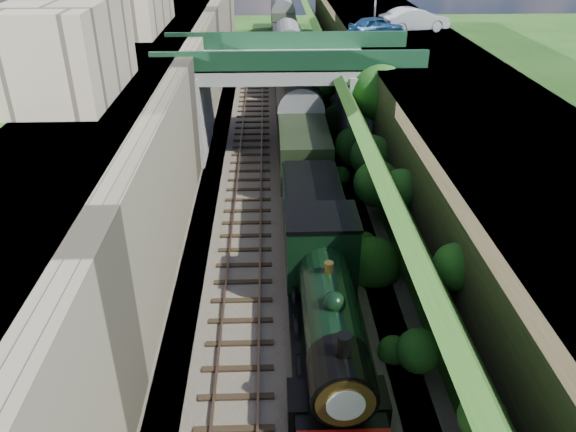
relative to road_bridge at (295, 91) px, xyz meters
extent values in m
cube|color=#473F38|center=(-0.94, -4.00, -3.98)|extent=(10.00, 90.00, 0.20)
cube|color=#756B56|center=(-6.44, -4.00, -0.58)|extent=(1.00, 90.00, 7.00)
cube|color=#262628|center=(-9.94, -4.00, -0.58)|extent=(6.00, 90.00, 7.00)
cube|color=#262628|center=(8.56, -4.00, -0.95)|extent=(8.00, 90.00, 6.25)
cube|color=#1E4714|center=(4.06, -4.00, -1.38)|extent=(4.02, 90.00, 6.36)
sphere|color=#194C14|center=(3.80, -25.09, -1.59)|extent=(1.33, 1.33, 1.33)
sphere|color=#194C14|center=(3.13, -21.30, -2.68)|extent=(1.52, 1.52, 1.52)
sphere|color=#194C14|center=(4.54, -19.75, -0.39)|extent=(1.65, 1.65, 1.65)
sphere|color=#194C14|center=(2.73, -15.06, -3.33)|extent=(2.40, 2.40, 2.40)
sphere|color=#194C14|center=(4.23, -12.67, -0.89)|extent=(1.88, 1.88, 1.88)
sphere|color=#194C14|center=(3.64, -10.07, -1.85)|extent=(2.38, 2.38, 2.38)
sphere|color=#194C14|center=(3.83, -7.23, -1.54)|extent=(2.34, 2.34, 2.34)
sphere|color=#194C14|center=(3.37, -3.83, -2.30)|extent=(2.35, 2.35, 2.35)
sphere|color=#194C14|center=(4.74, -1.30, -0.06)|extent=(2.04, 2.04, 2.04)
sphere|color=#194C14|center=(3.06, 2.35, -2.80)|extent=(2.20, 2.20, 2.20)
sphere|color=#194C14|center=(4.79, 5.12, 0.02)|extent=(2.07, 2.07, 2.07)
sphere|color=#194C14|center=(4.43, 7.36, -0.57)|extent=(2.31, 2.31, 2.31)
sphere|color=#194C14|center=(3.05, 10.27, -2.81)|extent=(1.53, 1.53, 1.53)
sphere|color=#194C14|center=(2.90, 14.31, -3.05)|extent=(1.94, 1.94, 1.94)
sphere|color=#194C14|center=(3.68, 16.41, -1.78)|extent=(2.20, 2.20, 2.20)
cube|color=black|center=(-2.94, -4.00, -3.84)|extent=(2.50, 90.00, 0.07)
cube|color=brown|center=(-3.66, -4.00, -3.75)|extent=(0.08, 90.00, 0.14)
cube|color=brown|center=(-2.23, -4.00, -3.75)|extent=(0.08, 90.00, 0.14)
cube|color=black|center=(0.26, -4.00, -3.84)|extent=(2.50, 90.00, 0.07)
cube|color=brown|center=(-0.46, -4.00, -3.75)|extent=(0.08, 90.00, 0.14)
cube|color=brown|center=(0.97, -4.00, -3.75)|extent=(0.08, 90.00, 0.14)
cube|color=gray|center=(-0.44, 0.00, 1.62)|extent=(16.00, 6.00, 0.90)
cube|color=#163F24|center=(-0.44, -2.85, 2.57)|extent=(16.00, 0.30, 1.20)
cube|color=#163F24|center=(-0.44, 2.85, 2.57)|extent=(16.00, 0.30, 1.20)
cube|color=gray|center=(-6.44, 0.00, -1.23)|extent=(1.40, 6.40, 5.70)
cube|color=gray|center=(4.26, 0.00, -1.23)|extent=(2.40, 6.40, 5.70)
cube|color=gray|center=(-10.44, -10.00, 4.92)|extent=(4.00, 8.00, 4.00)
cylinder|color=black|center=(4.86, -2.43, -1.88)|extent=(0.30, 0.30, 4.40)
sphere|color=#194C14|center=(4.86, -2.43, 0.72)|extent=(3.60, 3.60, 3.60)
sphere|color=#194C14|center=(5.36, -1.63, 0.12)|extent=(2.40, 2.40, 2.40)
imported|color=navy|center=(6.15, 6.47, 2.87)|extent=(4.38, 2.99, 1.39)
imported|color=#A8A8AC|center=(9.30, 8.12, 3.03)|extent=(5.48, 3.24, 1.71)
cube|color=black|center=(0.26, -20.35, -3.58)|extent=(2.40, 8.40, 0.60)
cube|color=black|center=(0.26, -19.35, -3.03)|extent=(2.70, 10.00, 0.35)
cylinder|color=black|center=(0.26, -20.15, -1.73)|extent=(1.90, 5.60, 1.90)
cylinder|color=black|center=(0.26, -23.45, -1.73)|extent=(1.96, 1.80, 1.96)
cylinder|color=white|center=(0.26, -24.43, -1.73)|extent=(1.10, 0.05, 1.10)
cylinder|color=black|center=(0.26, -23.45, -0.53)|extent=(0.44, 0.44, 0.90)
sphere|color=black|center=(0.26, -21.15, -0.73)|extent=(0.76, 0.76, 0.76)
cylinder|color=#A57F33|center=(0.26, -19.35, -0.63)|extent=(0.32, 0.32, 0.50)
cube|color=black|center=(0.26, -16.55, -1.58)|extent=(2.75, 2.40, 2.80)
cube|color=black|center=(0.26, -16.55, -0.13)|extent=(2.85, 2.50, 0.15)
cube|color=black|center=(-0.99, -22.95, -3.23)|extent=(0.60, 1.40, 0.90)
cube|color=black|center=(1.51, -22.95, -3.23)|extent=(0.60, 1.40, 0.90)
cube|color=black|center=(0.26, -12.15, -3.63)|extent=(2.30, 6.00, 0.50)
cube|color=black|center=(0.26, -12.15, -3.38)|extent=(2.60, 6.00, 0.50)
cube|color=black|center=(0.26, -12.15, -2.18)|extent=(2.70, 6.00, 2.40)
cube|color=black|center=(0.26, -12.15, -0.93)|extent=(2.50, 5.60, 0.20)
cube|color=black|center=(0.26, 0.45, -3.68)|extent=(2.30, 17.00, 0.40)
cube|color=black|center=(0.26, 0.45, -3.43)|extent=(2.50, 17.00, 0.50)
cube|color=black|center=(0.26, 0.45, -1.93)|extent=(2.80, 18.00, 2.70)
cube|color=slate|center=(0.26, 0.45, -0.43)|extent=(2.90, 18.00, 0.50)
cube|color=black|center=(0.26, 19.25, -3.68)|extent=(2.30, 17.00, 0.40)
cube|color=black|center=(0.26, 19.25, -3.43)|extent=(2.50, 17.00, 0.50)
cube|color=black|center=(0.26, 19.25, -1.93)|extent=(2.80, 18.00, 2.70)
cube|color=slate|center=(0.26, 19.25, -0.43)|extent=(2.90, 18.00, 0.50)
cube|color=black|center=(0.26, 38.05, -3.68)|extent=(2.30, 17.00, 0.40)
cube|color=black|center=(0.26, 38.05, -3.43)|extent=(2.50, 17.00, 0.50)
cube|color=black|center=(0.26, 38.05, -1.93)|extent=(2.80, 18.00, 2.70)
cube|color=slate|center=(0.26, 38.05, -0.43)|extent=(2.90, 18.00, 0.50)
camera|label=1|loc=(-1.72, -35.36, 10.20)|focal=35.00mm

